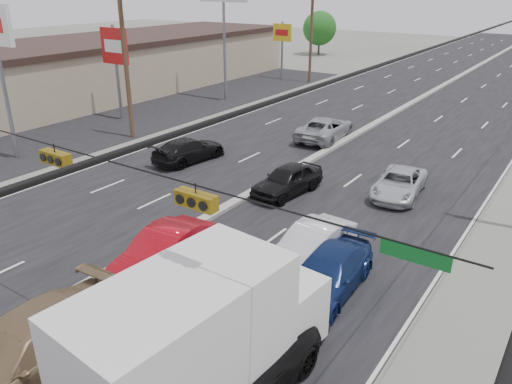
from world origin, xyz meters
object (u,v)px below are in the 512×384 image
(pole_sign_mid, at_px, (115,51))
(tree_left_far, at_px, (320,28))
(oncoming_near, at_px, (189,150))
(pole_sign_far, at_px, (282,37))
(utility_pole_left_b, at_px, (126,61))
(oncoming_far, at_px, (325,129))
(tan_sedan, at_px, (23,352))
(queue_car_c, at_px, (399,184))
(queue_car_d, at_px, (327,274))
(utility_pole_left_c, at_px, (311,32))
(red_sedan, at_px, (163,252))
(box_truck, at_px, (203,338))
(black_suv, at_px, (217,377))
(queue_car_b, at_px, (311,246))
(queue_car_a, at_px, (287,180))

(pole_sign_mid, relative_size, tree_left_far, 1.14)
(oncoming_near, bearing_deg, pole_sign_far, -62.27)
(utility_pole_left_b, bearing_deg, oncoming_near, -13.40)
(pole_sign_mid, xyz_separation_m, tree_left_far, (-5.00, 42.00, -1.40))
(oncoming_far, bearing_deg, tan_sedan, 93.64)
(queue_car_c, xyz_separation_m, queue_car_d, (0.92, -9.58, 0.08))
(utility_pole_left_c, xyz_separation_m, oncoming_near, (6.53, -26.55, -4.42))
(pole_sign_mid, distance_m, red_sedan, 23.76)
(utility_pole_left_b, relative_size, oncoming_near, 2.10)
(pole_sign_far, distance_m, box_truck, 46.24)
(tan_sedan, distance_m, queue_car_d, 9.47)
(utility_pole_left_c, distance_m, pole_sign_far, 3.57)
(oncoming_near, bearing_deg, queue_car_d, 156.75)
(tan_sedan, height_order, queue_car_d, tan_sedan)
(black_suv, bearing_deg, queue_car_b, 103.31)
(utility_pole_left_c, bearing_deg, queue_car_d, -60.26)
(pole_sign_mid, bearing_deg, utility_pole_left_b, -33.69)
(pole_sign_mid, height_order, queue_car_c, pole_sign_mid)
(oncoming_near, bearing_deg, box_truck, 139.86)
(utility_pole_left_c, distance_m, red_sedan, 39.15)
(tree_left_far, xyz_separation_m, red_sedan, (23.46, -56.32, -2.93))
(black_suv, xyz_separation_m, queue_car_d, (0.00, 5.98, -0.13))
(utility_pole_left_c, bearing_deg, queue_car_a, -63.20)
(utility_pole_left_c, xyz_separation_m, box_truck, (19.19, -40.22, -3.15))
(queue_car_a, distance_m, oncoming_near, 7.43)
(queue_car_b, distance_m, queue_car_d, 1.91)
(utility_pole_left_b, xyz_separation_m, pole_sign_far, (-3.50, 25.00, -0.70))
(tree_left_far, bearing_deg, box_truck, -64.53)
(black_suv, bearing_deg, pole_sign_mid, 145.67)
(queue_car_b, bearing_deg, utility_pole_left_b, 159.90)
(utility_pole_left_c, bearing_deg, queue_car_c, -52.88)
(queue_car_b, relative_size, queue_car_d, 0.92)
(pole_sign_far, distance_m, queue_car_d, 41.32)
(box_truck, xyz_separation_m, red_sedan, (-5.23, 3.90, -1.17))
(queue_car_a, relative_size, queue_car_c, 0.96)
(black_suv, xyz_separation_m, oncoming_near, (-12.97, 13.56, -0.15))
(utility_pole_left_b, bearing_deg, black_suv, -37.78)
(queue_car_b, bearing_deg, pole_sign_far, 126.59)
(utility_pole_left_c, height_order, oncoming_far, utility_pole_left_c)
(queue_car_a, bearing_deg, red_sedan, -82.63)
(utility_pole_left_b, bearing_deg, pole_sign_far, 97.97)
(utility_pole_left_c, bearing_deg, pole_sign_mid, -101.56)
(utility_pole_left_b, height_order, tree_left_far, utility_pole_left_b)
(pole_sign_mid, distance_m, queue_car_c, 23.66)
(pole_sign_far, bearing_deg, pole_sign_mid, -92.60)
(box_truck, bearing_deg, queue_car_a, 117.51)
(queue_car_a, bearing_deg, oncoming_far, 113.44)
(utility_pole_left_c, xyz_separation_m, queue_car_a, (13.90, -27.51, -4.37))
(queue_car_a, xyz_separation_m, queue_car_b, (4.23, -5.29, 0.00))
(tree_left_far, distance_m, box_truck, 66.72)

